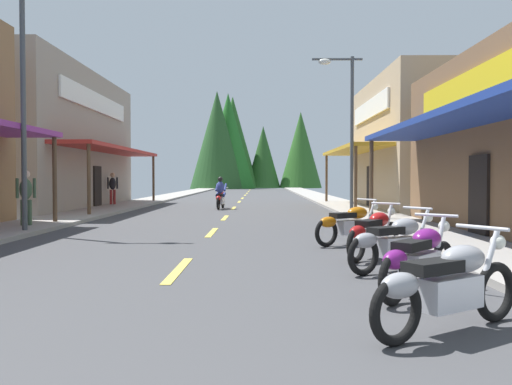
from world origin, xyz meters
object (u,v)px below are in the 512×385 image
motorcycle_parked_right_1 (419,258)px  pedestrian_by_shop (113,187)px  rider_cruising_lead (220,196)px  motorcycle_parked_right_0 (448,284)px  pedestrian_waiting (26,195)px  motorcycle_parked_right_3 (374,232)px  streetlamp_right (345,113)px  motorcycle_parked_right_2 (395,241)px  motorcycle_parked_right_4 (350,223)px  streetlamp_left (33,74)px

motorcycle_parked_right_1 → pedestrian_by_shop: size_ratio=0.94×
rider_cruising_lead → pedestrian_by_shop: (-5.84, 2.06, 0.38)m
motorcycle_parked_right_0 → pedestrian_waiting: pedestrian_waiting is taller
motorcycle_parked_right_0 → pedestrian_waiting: 13.43m
motorcycle_parked_right_3 → pedestrian_by_shop: size_ratio=0.99×
streetlamp_right → pedestrian_waiting: 12.07m
motorcycle_parked_right_2 → motorcycle_parked_right_0: bearing=-129.5°
motorcycle_parked_right_0 → pedestrian_by_shop: size_ratio=1.05×
motorcycle_parked_right_4 → motorcycle_parked_right_3: bearing=-121.2°
motorcycle_parked_right_4 → pedestrian_by_shop: (-9.84, 15.35, 0.55)m
streetlamp_left → streetlamp_right: streetlamp_left is taller
motorcycle_parked_right_2 → pedestrian_waiting: 11.38m
streetlamp_left → motorcycle_parked_right_0: bearing=-47.9°
motorcycle_parked_right_0 → motorcycle_parked_right_2: bearing=51.3°
motorcycle_parked_right_2 → pedestrian_by_shop: size_ratio=1.04×
motorcycle_parked_right_3 → motorcycle_parked_right_4: size_ratio=0.97×
streetlamp_right → pedestrian_by_shop: 13.22m
motorcycle_parked_right_4 → rider_cruising_lead: (-4.00, 13.29, 0.17)m
motorcycle_parked_right_0 → pedestrian_by_shop: 24.13m
motorcycle_parked_right_4 → motorcycle_parked_right_2: bearing=-121.9°
motorcycle_parked_right_0 → rider_cruising_lead: size_ratio=0.87×
streetlamp_left → pedestrian_by_shop: (-1.73, 13.34, -3.25)m
streetlamp_left → motorcycle_parked_right_2: (8.28, -5.38, -3.80)m
motorcycle_parked_right_2 → motorcycle_parked_right_3: same height
streetlamp_right → pedestrian_by_shop: (-11.14, 6.43, -3.06)m
streetlamp_right → motorcycle_parked_right_3: 11.52m
motorcycle_parked_right_3 → rider_cruising_lead: (-4.12, 15.25, 0.17)m
streetlamp_left → motorcycle_parked_right_1: bearing=-41.3°
motorcycle_parked_right_3 → pedestrian_waiting: 10.56m
streetlamp_right → motorcycle_parked_right_0: size_ratio=3.41×
streetlamp_left → motorcycle_parked_right_0: size_ratio=3.60×
streetlamp_left → motorcycle_parked_right_1: streetlamp_left is taller
motorcycle_parked_right_1 → streetlamp_right: bearing=35.9°
motorcycle_parked_right_0 → motorcycle_parked_right_2: 3.41m
rider_cruising_lead → pedestrian_waiting: pedestrian_waiting is taller
pedestrian_waiting → motorcycle_parked_right_0: bearing=2.9°
motorcycle_parked_right_3 → streetlamp_left: bearing=101.8°
motorcycle_parked_right_3 → motorcycle_parked_right_2: bearing=-140.6°
motorcycle_parked_right_3 → pedestrian_waiting: (-9.10, 5.35, 0.53)m
motorcycle_parked_right_3 → rider_cruising_lead: rider_cruising_lead is taller
motorcycle_parked_right_2 → pedestrian_by_shop: pedestrian_by_shop is taller
streetlamp_right → motorcycle_parked_right_1: bearing=-95.2°
motorcycle_parked_right_0 → motorcycle_parked_right_3: same height
streetlamp_left → streetlamp_right: (9.41, 6.91, -0.20)m
motorcycle_parked_right_3 → pedestrian_by_shop: pedestrian_by_shop is taller
motorcycle_parked_right_3 → streetlamp_right: bearing=31.3°
motorcycle_parked_right_1 → motorcycle_parked_right_2: same height
streetlamp_right → rider_cruising_lead: streetlamp_right is taller
rider_cruising_lead → pedestrian_waiting: (-4.97, -9.90, 0.36)m
streetlamp_right → rider_cruising_lead: size_ratio=2.96×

